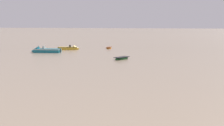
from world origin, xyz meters
name	(u,v)px	position (x,y,z in m)	size (l,w,h in m)	color
motorboat_moored_0	(43,51)	(-26.97, 59.00, 0.30)	(6.51, 3.04, 2.15)	#197084
rowboat_moored_2	(122,58)	(-7.82, 49.42, 0.16)	(2.32, 3.84, 0.57)	#23602D
motorboat_moored_3	(70,49)	(-24.53, 68.07, 0.23)	(5.17, 3.66, 1.69)	gold
rowboat_moored_4	(109,48)	(-17.01, 74.03, 0.14)	(1.58, 3.41, 0.52)	orange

